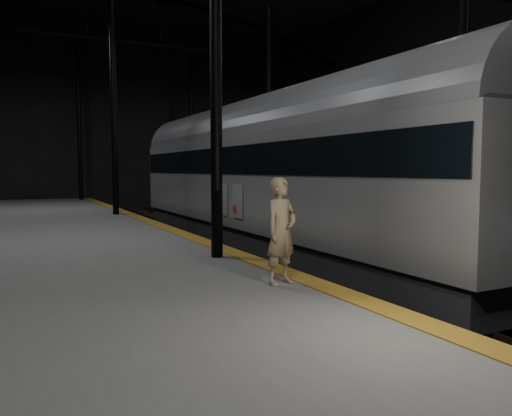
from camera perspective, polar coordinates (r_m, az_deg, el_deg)
ground at (r=16.71m, az=2.62°, el=-5.83°), size 44.00×44.00×0.00m
platform_left at (r=14.61m, az=-24.24°, el=-5.71°), size 9.00×43.80×1.00m
platform_right at (r=21.26m, az=20.64°, el=-2.55°), size 9.00×43.80×1.00m
tactile_strip at (r=15.27m, az=-8.13°, el=-3.03°), size 0.50×43.80×0.01m
track at (r=16.70m, az=2.62°, el=-5.60°), size 2.40×43.00×0.24m
train at (r=17.34m, az=1.03°, el=4.51°), size 3.01×20.12×5.38m
woman at (r=8.56m, az=2.92°, el=-2.64°), size 0.78×0.64×1.84m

